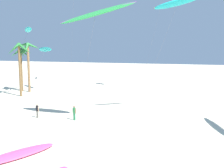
% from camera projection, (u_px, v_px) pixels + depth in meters
% --- Properties ---
extents(palm_tree_1, '(4.58, 4.62, 9.34)m').
position_uv_depth(palm_tree_1, '(28.00, 53.00, 49.08)').
color(palm_tree_1, olive).
rests_on(palm_tree_1, ground).
extents(palm_tree_2, '(4.67, 4.49, 9.22)m').
position_uv_depth(palm_tree_2, '(19.00, 54.00, 44.42)').
color(palm_tree_2, brown).
rests_on(palm_tree_2, ground).
extents(palm_tree_3, '(4.38, 3.85, 8.34)m').
position_uv_depth(palm_tree_3, '(21.00, 55.00, 50.02)').
color(palm_tree_3, brown).
rests_on(palm_tree_3, ground).
extents(flying_kite_0, '(6.14, 12.06, 8.68)m').
position_uv_depth(flying_kite_0, '(45.00, 49.00, 51.96)').
color(flying_kite_0, '#19B2B7').
rests_on(flying_kite_0, ground).
extents(flying_kite_1, '(4.59, 9.42, 12.22)m').
position_uv_depth(flying_kite_1, '(28.00, 30.00, 47.27)').
color(flying_kite_1, '#19B2B7').
rests_on(flying_kite_1, ground).
extents(flying_kite_4, '(8.92, 9.96, 13.05)m').
position_uv_depth(flying_kite_4, '(96.00, 13.00, 27.00)').
color(flying_kite_4, green).
rests_on(flying_kite_4, ground).
extents(flying_kite_8, '(5.72, 10.52, 14.50)m').
position_uv_depth(flying_kite_8, '(178.00, 3.00, 29.96)').
color(flying_kite_8, '#19B2B7').
rests_on(flying_kite_8, ground).
extents(grounded_kite_2, '(3.92, 6.38, 0.33)m').
position_uv_depth(grounded_kite_2, '(17.00, 154.00, 19.71)').
color(grounded_kite_2, '#EA5193').
rests_on(grounded_kite_2, ground).
extents(person_foreground_walker, '(0.49, 0.28, 1.69)m').
position_uv_depth(person_foreground_walker, '(37.00, 110.00, 30.88)').
color(person_foreground_walker, slate).
rests_on(person_foreground_walker, ground).
extents(person_near_left, '(0.49, 0.27, 1.71)m').
position_uv_depth(person_near_left, '(74.00, 112.00, 29.79)').
color(person_near_left, '#338E56').
rests_on(person_near_left, ground).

